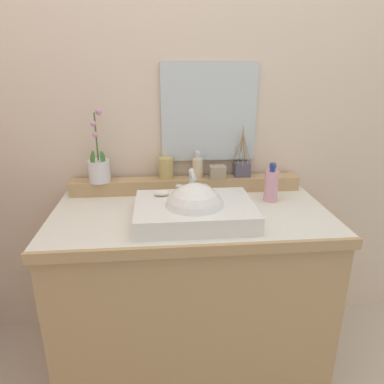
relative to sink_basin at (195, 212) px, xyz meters
name	(u,v)px	position (x,y,z in m)	size (l,w,h in m)	color
floor	(191,364)	(-0.01, 0.10, -0.92)	(3.06, 3.83, 0.10)	#C1B09D
wall_back	(183,102)	(-0.01, 0.53, 0.40)	(3.06, 0.20, 2.54)	beige
vanity_cabinet	(191,290)	(-0.01, 0.10, -0.45)	(1.23, 0.66, 0.84)	tan
back_ledge	(186,185)	(-0.01, 0.37, 0.00)	(1.16, 0.10, 0.07)	tan
sink_basin	(195,212)	(0.00, 0.00, 0.00)	(0.49, 0.37, 0.28)	white
soap_bar	(161,193)	(-0.14, 0.11, 0.05)	(0.07, 0.04, 0.02)	silver
potted_plant	(99,167)	(-0.44, 0.35, 0.11)	(0.11, 0.11, 0.35)	silver
soap_dispenser	(198,167)	(0.05, 0.37, 0.09)	(0.05, 0.06, 0.14)	beige
tumbler_cup	(166,168)	(-0.11, 0.38, 0.09)	(0.07, 0.07, 0.11)	tan
reed_diffuser	(242,168)	(0.28, 0.38, 0.07)	(0.10, 0.10, 0.26)	#4F495D
trinket_box	(217,172)	(0.15, 0.35, 0.07)	(0.08, 0.06, 0.06)	tan
lotion_bottle	(271,185)	(0.38, 0.19, 0.04)	(0.06, 0.07, 0.19)	pink
mirror	(209,113)	(0.11, 0.42, 0.35)	(0.48, 0.02, 0.48)	silver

